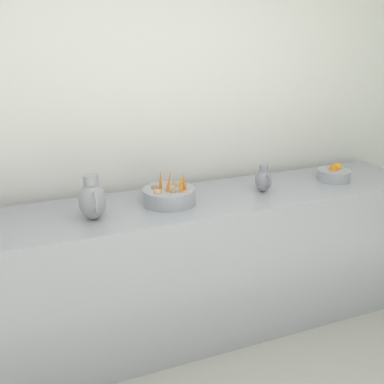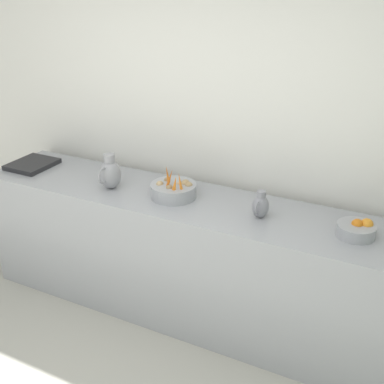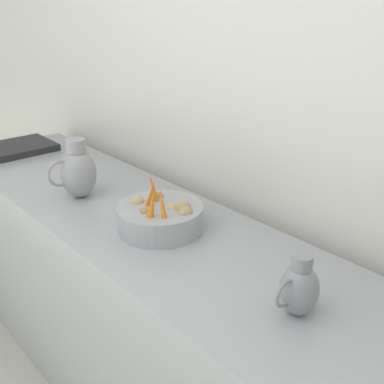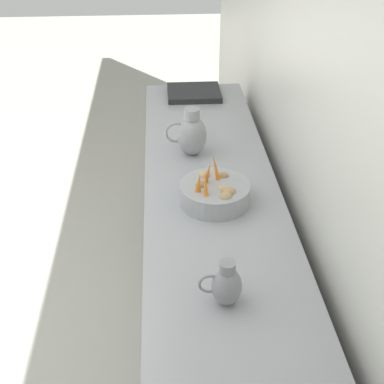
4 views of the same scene
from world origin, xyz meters
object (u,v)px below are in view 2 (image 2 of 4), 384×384
object	(u,v)px
vegetable_colander	(174,190)
metal_pitcher_short	(260,206)
metal_pitcher_tall	(110,173)
orange_bowl	(357,229)

from	to	relation	value
vegetable_colander	metal_pitcher_short	size ratio (longest dim) A/B	1.75
metal_pitcher_short	vegetable_colander	bearing A→B (deg)	-92.30
metal_pitcher_tall	vegetable_colander	bearing A→B (deg)	98.90
vegetable_colander	metal_pitcher_short	xyz separation A→B (m)	(0.03, 0.63, 0.03)
orange_bowl	metal_pitcher_tall	distance (m)	1.68
vegetable_colander	metal_pitcher_tall	bearing A→B (deg)	-81.10
vegetable_colander	orange_bowl	size ratio (longest dim) A/B	1.40
vegetable_colander	metal_pitcher_tall	xyz separation A→B (m)	(0.07, -0.47, 0.06)
orange_bowl	metal_pitcher_short	size ratio (longest dim) A/B	1.25
orange_bowl	metal_pitcher_tall	size ratio (longest dim) A/B	0.88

